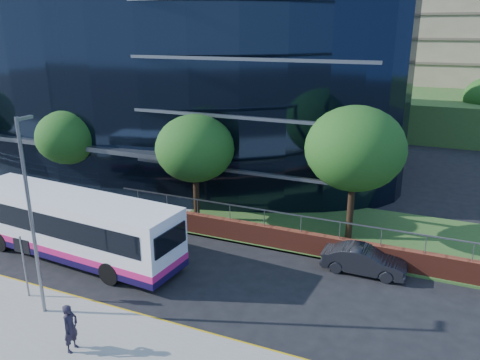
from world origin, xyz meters
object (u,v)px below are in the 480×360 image
at_px(tree_far_c, 195,148).
at_px(parked_car, 364,260).
at_px(tree_far_d, 355,149).
at_px(pedestrian, 71,328).
at_px(street_sign, 23,254).
at_px(city_bus, 73,226).
at_px(tree_far_b, 68,137).
at_px(streetlight_east, 31,213).

bearing_deg(tree_far_c, parked_car, -13.53).
bearing_deg(parked_car, tree_far_c, 76.27).
bearing_deg(tree_far_d, pedestrian, -117.84).
xyz_separation_m(tree_far_c, parked_car, (10.39, -2.50, -3.89)).
xyz_separation_m(street_sign, tree_far_c, (2.50, 10.59, 2.39)).
distance_m(tree_far_c, city_bus, 8.01).
bearing_deg(city_bus, tree_far_c, 67.23).
bearing_deg(tree_far_b, street_sign, -55.92).
height_order(tree_far_b, tree_far_c, tree_far_c).
relative_size(tree_far_c, streetlight_east, 0.81).
bearing_deg(tree_far_b, streetlight_east, -52.37).
bearing_deg(parked_car, city_bus, 106.84).
relative_size(tree_far_c, city_bus, 0.53).
bearing_deg(city_bus, tree_far_b, 136.45).
bearing_deg(tree_far_b, tree_far_c, -2.86).
xyz_separation_m(tree_far_b, pedestrian, (11.80, -13.13, -3.15)).
distance_m(street_sign, parked_car, 15.29).
bearing_deg(tree_far_d, city_bus, -148.04).
relative_size(streetlight_east, city_bus, 0.65).
relative_size(street_sign, parked_car, 0.71).
bearing_deg(tree_far_d, parked_car, -68.40).
height_order(tree_far_b, pedestrian, tree_far_b).
relative_size(tree_far_b, pedestrian, 3.33).
distance_m(tree_far_b, streetlight_east, 14.74).
bearing_deg(streetlight_east, parked_car, 37.30).
distance_m(streetlight_east, pedestrian, 4.63).
xyz_separation_m(tree_far_c, pedestrian, (1.80, -12.63, -3.48)).
height_order(tree_far_d, parked_car, tree_far_d).
bearing_deg(tree_far_c, streetlight_east, -95.11).
xyz_separation_m(tree_far_c, streetlight_east, (-1.00, -11.17, -0.10)).
bearing_deg(tree_far_d, street_sign, -134.78).
bearing_deg(city_bus, parked_car, 20.88).
bearing_deg(tree_far_c, tree_far_d, 6.34).
height_order(streetlight_east, pedestrian, streetlight_east).
bearing_deg(streetlight_east, tree_far_b, 127.63).
xyz_separation_m(street_sign, parked_car, (12.89, 8.09, -1.50)).
relative_size(tree_far_b, city_bus, 0.49).
relative_size(streetlight_east, parked_car, 2.03).
bearing_deg(city_bus, pedestrian, -45.06).
xyz_separation_m(street_sign, pedestrian, (4.30, -2.05, -1.09)).
height_order(tree_far_b, tree_far_d, tree_far_d).
distance_m(tree_far_c, parked_car, 11.37).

